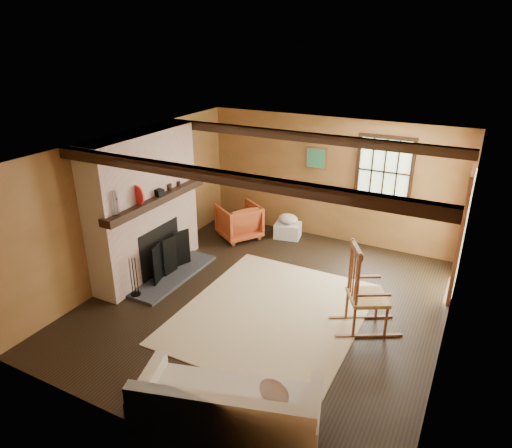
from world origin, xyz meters
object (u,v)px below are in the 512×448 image
Objects in this scene: rocking_chair at (365,294)px; sofa at (228,414)px; laundry_basket at (288,230)px; fireplace at (146,211)px; armchair at (239,221)px.

sofa is (-0.72, -2.45, -0.27)m from rocking_chair.
sofa is at bearing -73.31° from laundry_basket.
fireplace is 3.90m from sofa.
armchair is (-2.30, 4.32, 0.08)m from sofa.
sofa is (2.96, -2.40, -0.84)m from fireplace.
sofa is 2.62× the size of armchair.
rocking_chair is 3.55m from armchair.
rocking_chair is at bearing 57.58° from sofa.
rocking_chair is 2.55× the size of laundry_basket.
rocking_chair is (3.68, 0.05, -0.57)m from fireplace.
armchair is at bearing 28.68° from rocking_chair.
rocking_chair is 2.56m from sofa.
laundry_basket is (1.53, 2.37, -0.95)m from fireplace.
rocking_chair is 1.66× the size of armchair.
fireplace is 2.98m from laundry_basket.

